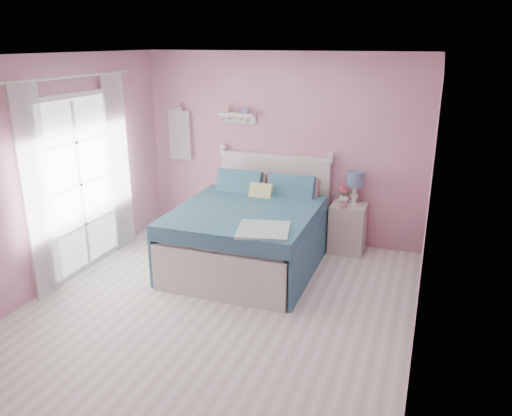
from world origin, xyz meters
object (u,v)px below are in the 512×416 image
Objects in this scene: bed at (250,233)px; vase at (344,198)px; nightstand at (348,228)px; table_lamp at (355,182)px; teacup at (343,205)px.

vase is at bearing 40.07° from bed.
bed is 13.73× the size of vase.
vase is (-0.08, 0.05, 0.40)m from nightstand.
table_lamp is (0.05, 0.09, 0.63)m from nightstand.
bed is at bearing -139.56° from vase.
bed is 21.39× the size of teacup.
table_lamp is (1.14, 0.90, 0.55)m from bed.
vase is at bearing -164.70° from table_lamp.
teacup is (-0.05, -0.15, 0.37)m from nightstand.
nightstand is at bearing 71.34° from teacup.
bed reaches higher than teacup.
teacup is at bearing -79.93° from vase.
teacup reaches higher than nightstand.
nightstand is 0.64m from table_lamp.
table_lamp reaches higher than nightstand.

